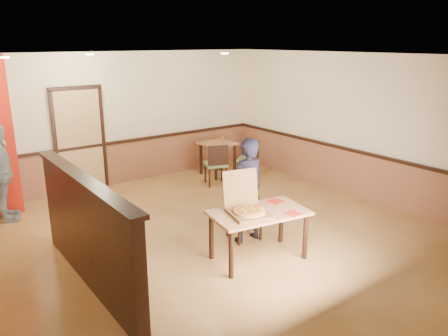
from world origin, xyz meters
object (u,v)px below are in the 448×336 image
(side_table, at_px, (218,150))
(pizza_box, at_px, (248,209))
(main_table, at_px, (259,219))
(side_chair_left, at_px, (217,163))
(condiment, at_px, (223,139))
(diner, at_px, (247,190))
(diner_chair, at_px, (242,206))
(side_chair_right, at_px, (251,157))
(passerby, at_px, (1,173))

(side_table, bearing_deg, pizza_box, -120.14)
(main_table, xyz_separation_m, pizza_box, (-0.17, 0.04, 0.18))
(side_chair_left, xyz_separation_m, condiment, (0.58, 0.56, 0.34))
(diner, bearing_deg, main_table, 66.60)
(diner_chair, distance_m, side_chair_right, 3.16)
(side_chair_left, bearing_deg, side_table, -107.06)
(side_chair_left, height_order, pizza_box, pizza_box)
(diner, distance_m, passerby, 4.20)
(side_chair_left, bearing_deg, passerby, 11.81)
(main_table, distance_m, diner, 0.65)
(passerby, relative_size, pizza_box, 2.36)
(passerby, bearing_deg, diner_chair, -121.31)
(pizza_box, bearing_deg, side_table, 74.44)
(side_chair_left, distance_m, passerby, 4.10)
(diner_chair, distance_m, passerby, 4.12)
(main_table, distance_m, diner_chair, 0.77)
(side_chair_right, distance_m, pizza_box, 3.98)
(side_chair_right, distance_m, condiment, 0.76)
(side_chair_left, bearing_deg, diner, 84.69)
(diner_chair, relative_size, side_chair_right, 1.10)
(side_chair_right, height_order, side_table, side_chair_right)
(side_chair_right, height_order, passerby, passerby)
(side_table, height_order, pizza_box, pizza_box)
(side_chair_left, height_order, condiment, side_chair_left)
(main_table, relative_size, condiment, 10.32)
(side_chair_left, relative_size, condiment, 6.47)
(main_table, xyz_separation_m, condiment, (2.04, 3.60, 0.22))
(diner_chair, bearing_deg, side_table, 69.75)
(pizza_box, height_order, condiment, pizza_box)
(main_table, height_order, side_chair_right, side_chair_right)
(main_table, relative_size, side_chair_left, 1.59)
(side_table, bearing_deg, diner_chair, -119.34)
(main_table, bearing_deg, side_chair_right, 61.55)
(pizza_box, bearing_deg, passerby, 138.27)
(diner, bearing_deg, side_chair_left, -115.41)
(side_chair_left, bearing_deg, diner_chair, 83.76)
(side_chair_right, bearing_deg, passerby, -42.77)
(side_chair_left, bearing_deg, pizza_box, 82.19)
(side_chair_right, height_order, diner, diner)
(main_table, xyz_separation_m, diner, (0.25, 0.57, 0.21))
(side_chair_right, bearing_deg, pizza_box, 13.58)
(diner_chair, bearing_deg, condiment, 67.69)
(side_chair_right, relative_size, side_table, 1.12)
(diner_chair, distance_m, pizza_box, 0.86)
(side_table, bearing_deg, diner, -118.51)
(diner_chair, height_order, condiment, diner_chair)
(side_chair_right, relative_size, diner, 0.52)
(passerby, height_order, pizza_box, passerby)
(side_chair_right, relative_size, passerby, 0.50)
(main_table, distance_m, side_chair_left, 3.36)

